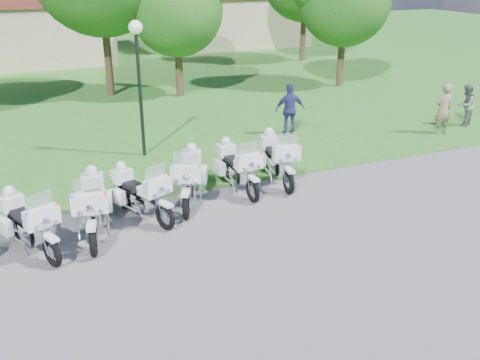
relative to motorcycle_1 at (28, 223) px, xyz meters
name	(u,v)px	position (x,y,z in m)	size (l,w,h in m)	color
ground	(272,231)	(5.48, -1.32, -0.69)	(100.00, 100.00, 0.00)	#58585D
grass_lawn	(95,60)	(5.48, 25.68, -0.69)	(100.00, 48.00, 0.01)	#27631F
motorcycle_1	(28,223)	(0.00, 0.00, 0.00)	(1.40, 2.33, 1.66)	black
motorcycle_2	(93,205)	(1.48, 0.25, 0.05)	(1.16, 2.63, 1.78)	black
motorcycle_3	(140,193)	(2.71, 0.71, -0.01)	(1.38, 2.28, 1.63)	black
motorcycle_4	(190,177)	(4.18, 1.11, 0.04)	(1.49, 2.44, 1.74)	black
motorcycle_5	(237,166)	(5.71, 1.44, 0.00)	(0.85, 2.47, 1.66)	black
motorcycle_6	(277,158)	(7.06, 1.59, 0.03)	(1.06, 2.56, 1.73)	black
lamp_post	(138,56)	(3.93, 5.36, 2.64)	(0.44, 0.44, 4.45)	black
tree_2	(175,0)	(7.59, 13.30, 3.81)	(5.11, 4.36, 6.81)	#38281C
building_east	(229,18)	(16.48, 28.68, 1.37)	(11.44, 7.28, 4.10)	tan
bystander_a	(443,109)	(14.99, 3.35, 0.27)	(0.70, 0.46, 1.93)	#907361
bystander_b	(466,105)	(16.59, 3.85, 0.15)	(0.82, 0.64, 1.68)	slate
bystander_c	(290,110)	(9.56, 5.47, 0.29)	(1.15, 0.48, 1.96)	navy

